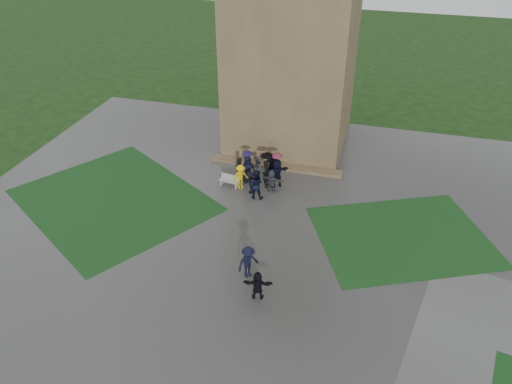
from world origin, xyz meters
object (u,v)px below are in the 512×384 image
(pedestrian_mid, at_px, (248,262))
(pedestrian_near, at_px, (258,285))
(tower, at_px, (294,15))
(bench, at_px, (230,180))

(pedestrian_mid, height_order, pedestrian_near, pedestrian_mid)
(tower, bearing_deg, pedestrian_mid, -85.10)
(bench, bearing_deg, tower, 82.98)
(bench, xyz_separation_m, pedestrian_near, (4.35, -9.08, 0.35))
(bench, bearing_deg, pedestrian_near, -55.10)
(tower, distance_m, pedestrian_mid, 17.36)
(tower, height_order, pedestrian_mid, tower)
(tower, bearing_deg, pedestrian_near, -82.63)
(bench, height_order, pedestrian_mid, pedestrian_mid)
(pedestrian_mid, bearing_deg, pedestrian_near, -106.73)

